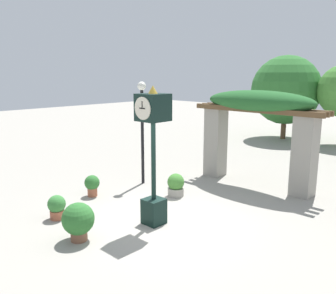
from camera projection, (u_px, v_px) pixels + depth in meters
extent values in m
plane|color=gray|center=(165.00, 222.00, 8.84)|extent=(60.00, 60.00, 0.00)
cube|color=black|center=(154.00, 211.00, 8.70)|extent=(0.47, 0.47, 0.63)
cylinder|color=black|center=(153.00, 162.00, 8.44)|extent=(0.11, 0.11, 1.87)
cylinder|color=gold|center=(153.00, 122.00, 8.25)|extent=(0.18, 0.18, 0.04)
cube|color=black|center=(153.00, 107.00, 8.18)|extent=(0.63, 0.63, 0.63)
cylinder|color=beige|center=(143.00, 108.00, 7.95)|extent=(0.52, 0.02, 0.52)
cylinder|color=beige|center=(163.00, 106.00, 8.41)|extent=(0.52, 0.02, 0.52)
cube|color=black|center=(142.00, 108.00, 7.94)|extent=(0.18, 0.01, 0.02)
cube|color=black|center=(142.00, 105.00, 7.92)|extent=(0.02, 0.01, 0.16)
cone|color=gold|center=(153.00, 89.00, 8.10)|extent=(0.22, 0.22, 0.19)
cube|color=gray|center=(216.00, 142.00, 12.70)|extent=(0.61, 0.61, 2.42)
cube|color=gray|center=(305.00, 157.00, 10.51)|extent=(0.61, 0.61, 2.42)
cube|color=brown|center=(253.00, 110.00, 11.13)|extent=(4.45, 0.12, 0.16)
cube|color=brown|center=(258.00, 109.00, 11.34)|extent=(4.45, 0.12, 0.16)
cube|color=brown|center=(263.00, 109.00, 11.56)|extent=(4.45, 0.12, 0.16)
ellipsoid|color=#235B28|center=(258.00, 101.00, 11.29)|extent=(3.74, 1.21, 0.70)
cylinder|color=brown|center=(79.00, 235.00, 7.84)|extent=(0.36, 0.36, 0.24)
sphere|color=#2D6B2D|center=(78.00, 219.00, 7.76)|extent=(0.72, 0.72, 0.72)
cylinder|color=gray|center=(176.00, 192.00, 10.69)|extent=(0.48, 0.48, 0.25)
sphere|color=#427F33|center=(176.00, 182.00, 10.63)|extent=(0.51, 0.51, 0.51)
cylinder|color=#9E563D|center=(57.00, 214.00, 9.01)|extent=(0.36, 0.36, 0.23)
sphere|color=#387A38|center=(57.00, 204.00, 8.95)|extent=(0.45, 0.45, 0.45)
cylinder|color=#9E563D|center=(92.00, 192.00, 10.68)|extent=(0.29, 0.29, 0.25)
sphere|color=#2D6B2D|center=(92.00, 183.00, 10.62)|extent=(0.45, 0.45, 0.45)
cylinder|color=black|center=(142.00, 138.00, 11.65)|extent=(0.10, 0.10, 3.09)
sphere|color=white|center=(142.00, 86.00, 11.31)|extent=(0.28, 0.28, 0.28)
cylinder|color=brown|center=(284.00, 126.00, 19.94)|extent=(0.28, 0.28, 1.41)
sphere|color=#2D6B2D|center=(286.00, 90.00, 19.53)|extent=(3.76, 3.76, 3.76)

